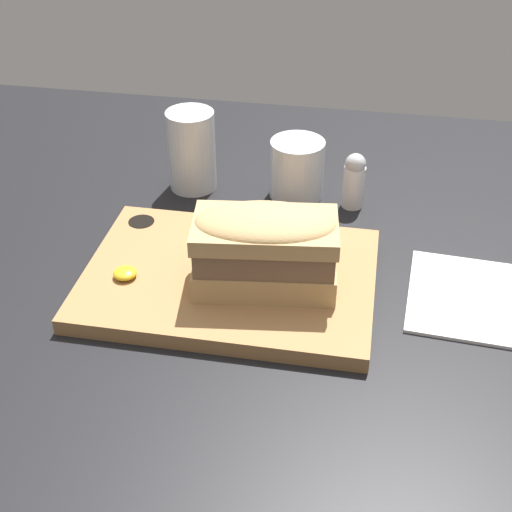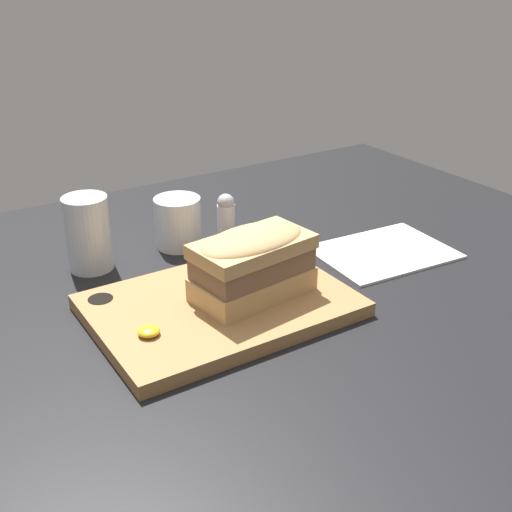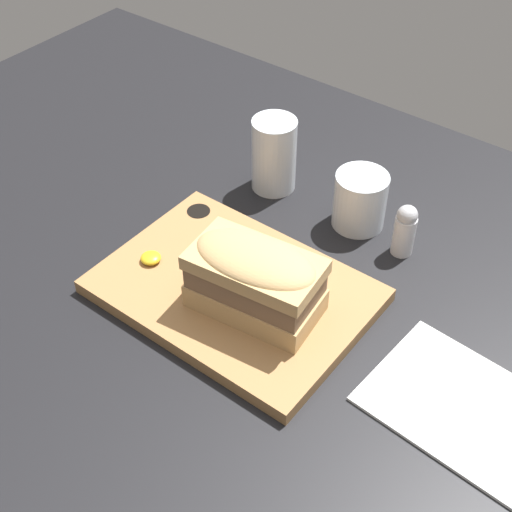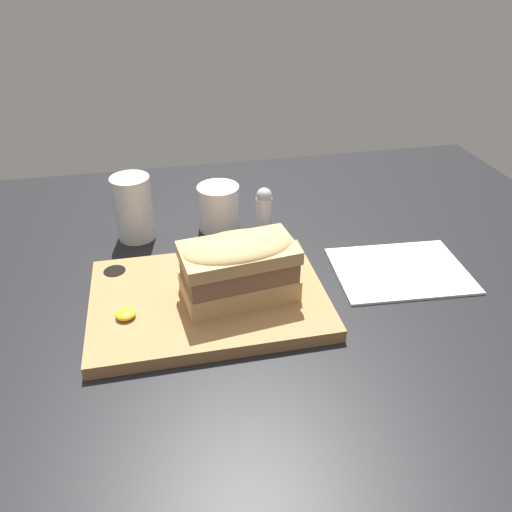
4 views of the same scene
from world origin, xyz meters
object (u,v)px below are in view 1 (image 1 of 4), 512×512
serving_board (229,278)px  sandwich (265,246)px  water_glass (192,155)px  napkin (502,303)px  wine_glass (297,171)px  salt_shaker (354,180)px

serving_board → sandwich: sandwich is taller
water_glass → napkin: (39.12, -19.03, -4.52)cm
sandwich → napkin: sandwich is taller
sandwich → water_glass: 26.08cm
serving_board → wine_glass: bearing=77.4°
serving_board → sandwich: size_ratio=2.01×
water_glass → napkin: water_glass is taller
water_glass → wine_glass: size_ratio=1.39×
wine_glass → napkin: size_ratio=0.38×
napkin → salt_shaker: bearing=134.4°
water_glass → sandwich: bearing=-58.3°
sandwich → wine_glass: bearing=88.7°
napkin → sandwich: bearing=-173.1°
sandwich → salt_shaker: (8.11, 20.82, -2.80)cm
water_glass → wine_glass: 14.20cm
sandwich → napkin: 26.44cm
serving_board → wine_glass: size_ratio=4.07×
wine_glass → serving_board: bearing=-102.6°
water_glass → salt_shaker: bearing=-3.4°
serving_board → napkin: (29.69, 1.86, -0.72)cm
water_glass → napkin: bearing=-25.9°
wine_glass → salt_shaker: bearing=-11.4°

